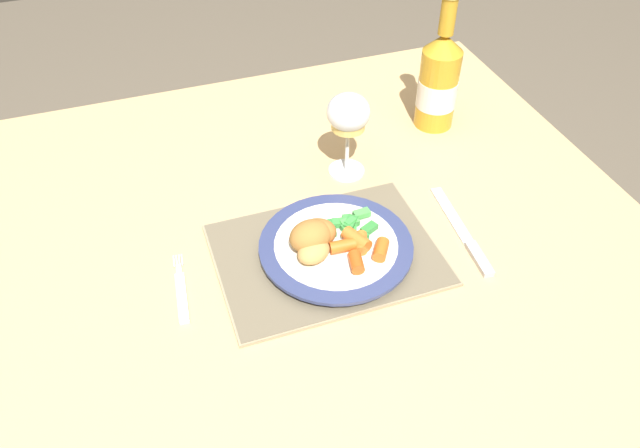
% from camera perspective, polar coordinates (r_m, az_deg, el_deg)
% --- Properties ---
extents(dining_table, '(1.16, 0.97, 0.74)m').
position_cam_1_polar(dining_table, '(1.06, -3.31, -4.28)').
color(dining_table, tan).
rests_on(dining_table, ground).
extents(placemat, '(0.33, 0.25, 0.01)m').
position_cam_1_polar(placemat, '(0.95, 0.60, -2.78)').
color(placemat, gray).
rests_on(placemat, dining_table).
extents(dinner_plate, '(0.23, 0.23, 0.02)m').
position_cam_1_polar(dinner_plate, '(0.94, 1.46, -2.19)').
color(dinner_plate, white).
rests_on(dinner_plate, placemat).
extents(breaded_croquettes, '(0.08, 0.09, 0.05)m').
position_cam_1_polar(breaded_croquettes, '(0.91, -0.62, -1.28)').
color(breaded_croquettes, '#A87033').
rests_on(breaded_croquettes, dinner_plate).
extents(green_beans_pile, '(0.09, 0.06, 0.02)m').
position_cam_1_polar(green_beans_pile, '(0.95, 2.77, -0.07)').
color(green_beans_pile, green).
rests_on(green_beans_pile, dinner_plate).
extents(glazed_carrots, '(0.09, 0.08, 0.02)m').
position_cam_1_polar(glazed_carrots, '(0.92, 3.60, -2.10)').
color(glazed_carrots, orange).
rests_on(glazed_carrots, dinner_plate).
extents(fork, '(0.03, 0.13, 0.01)m').
position_cam_1_polar(fork, '(0.92, -12.55, -6.13)').
color(fork, silver).
rests_on(fork, dining_table).
extents(table_knife, '(0.04, 0.21, 0.01)m').
position_cam_1_polar(table_knife, '(1.00, 13.15, -1.16)').
color(table_knife, silver).
rests_on(table_knife, dining_table).
extents(wine_glass, '(0.07, 0.07, 0.15)m').
position_cam_1_polar(wine_glass, '(1.04, 2.61, 9.80)').
color(wine_glass, silver).
rests_on(wine_glass, dining_table).
extents(bottle, '(0.08, 0.08, 0.26)m').
position_cam_1_polar(bottle, '(1.20, 10.79, 12.75)').
color(bottle, gold).
rests_on(bottle, dining_table).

